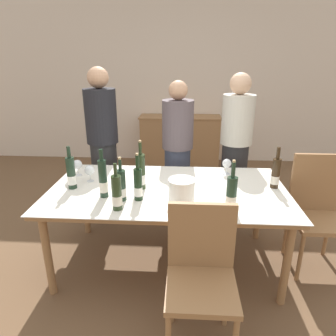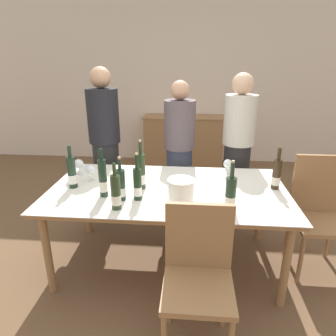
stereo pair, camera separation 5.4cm
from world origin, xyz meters
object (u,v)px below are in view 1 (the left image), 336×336
Objects in this scene: wine_bottle_3 at (117,194)px; dining_table at (168,195)px; wine_bottle_4 at (121,186)px; wine_bottle_6 at (231,193)px; wine_bottle_0 at (71,174)px; person_guest_right at (235,151)px; wine_glass_1 at (90,170)px; wine_glass_2 at (227,164)px; wine_glass_0 at (77,165)px; chair_right_end at (317,205)px; person_host at (103,147)px; ice_bucket at (182,190)px; sideboard_cabinet at (180,140)px; wine_bottle_1 at (138,185)px; wine_bottle_2 at (276,174)px; wine_bottle_5 at (103,179)px; wine_bottle_7 at (141,173)px; chair_near_front at (201,269)px; person_guest_left at (177,154)px.

dining_table is at bearing 48.77° from wine_bottle_3.
wine_bottle_6 reaches higher than wine_bottle_4.
wine_bottle_4 is 0.93× the size of wine_bottle_6.
person_guest_right reaches higher than wine_bottle_0.
wine_glass_2 is (1.21, 0.25, -0.00)m from wine_glass_1.
dining_table is 5.44× the size of wine_bottle_0.
wine_glass_0 is 0.15× the size of chair_right_end.
wine_glass_1 is 0.68m from person_host.
ice_bucket is 0.56× the size of wine_bottle_6.
wine_bottle_3 is at bearing -129.60° from person_guest_right.
sideboard_cabinet is 9.17× the size of wine_glass_1.
wine_bottle_3 is at bearing -131.23° from dining_table.
wine_bottle_1 is at bearing -129.83° from person_guest_right.
chair_right_end reaches higher than wine_glass_0.
wine_bottle_2 reaches higher than wine_glass_1.
wine_bottle_7 reaches higher than wine_bottle_5.
chair_near_front is at bearing -32.99° from wine_bottle_3.
person_guest_left is (0.28, 0.83, -0.10)m from wine_bottle_7.
ice_bucket is 0.72m from wine_glass_2.
wine_bottle_1 is 1.06× the size of wine_bottle_2.
wine_bottle_0 is 1.05× the size of wine_bottle_4.
wine_bottle_3 reaches higher than chair_right_end.
sideboard_cabinet is at bearing 89.15° from dining_table.
sideboard_cabinet is 3.66× the size of wine_bottle_1.
wine_bottle_1 is at bearing -133.36° from dining_table.
dining_table is 9.49× the size of ice_bucket.
wine_bottle_0 is (-0.91, 0.19, 0.03)m from ice_bucket.
wine_bottle_6 is 2.45× the size of wine_glass_0.
wine_bottle_3 is 1.59m from person_guest_right.
wine_glass_0 is at bearing 157.80° from wine_bottle_7.
wine_bottle_4 is at bearing -43.56° from wine_glass_0.
wine_glass_2 is at bearing 55.42° from ice_bucket.
wine_bottle_7 is at bearing -175.70° from wine_bottle_2.
wine_bottle_0 is at bearing 142.90° from wine_bottle_3.
wine_bottle_0 is at bearing 168.30° from ice_bucket.
person_guest_right is (1.52, 0.59, -0.02)m from wine_glass_0.
sideboard_cabinet is at bearing 82.72° from wine_bottle_4.
chair_near_front is at bearing -43.03° from wine_glass_1.
wine_bottle_6 is at bearing -8.41° from wine_bottle_1.
wine_bottle_6 is at bearing 63.42° from chair_near_front.
wine_glass_2 is 0.10× the size of person_guest_left.
chair_near_front is at bearing -127.18° from wine_bottle_2.
wine_bottle_7 is (-0.22, -0.01, 0.20)m from dining_table.
wine_bottle_5 reaches higher than sideboard_cabinet.
wine_bottle_3 is 0.35× the size of chair_right_end.
person_guest_right reaches higher than wine_bottle_7.
person_host is at bearing 79.76° from wine_glass_0.
person_guest_right is (0.42, 1.61, 0.27)m from chair_near_front.
sideboard_cabinet is at bearing 74.41° from wine_glass_1.
wine_bottle_2 is 2.37× the size of wine_glass_2.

